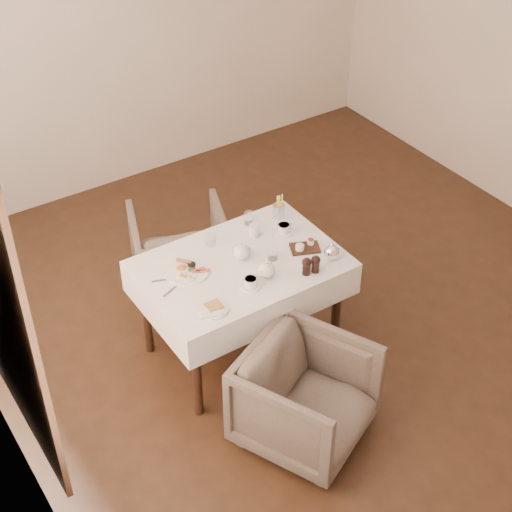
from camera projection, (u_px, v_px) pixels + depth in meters
The scene contains 20 objects.
table at pixel (241, 277), 5.06m from camera, with size 1.28×0.88×0.75m.
armchair_near at pixel (306, 398), 4.66m from camera, with size 0.70×0.72×0.66m, color #4F433A.
armchair_far at pixel (180, 251), 5.81m from camera, with size 0.68×0.70×0.64m, color #4F433A.
breakfast_plate at pixel (187, 271), 4.91m from camera, with size 0.28×0.28×0.03m.
side_plate at pixel (212, 309), 4.63m from camera, with size 0.20×0.19×0.02m.
teapot_centre at pixel (241, 251), 4.99m from camera, with size 0.16×0.12×0.12m, color white, non-canonical shape.
teapot_front at pixel (267, 269), 4.85m from camera, with size 0.15×0.12×0.12m, color white, non-canonical shape.
creamer at pixel (254, 230), 5.20m from camera, with size 0.07×0.07×0.08m, color white.
teacup_near at pixel (251, 283), 4.79m from camera, with size 0.13×0.13×0.06m.
teacup_far at pixel (284, 229), 5.23m from camera, with size 0.14×0.14×0.07m.
glass_left at pixel (210, 239), 5.12m from camera, with size 0.07×0.07×0.10m, color silver.
glass_mid at pixel (273, 253), 5.00m from camera, with size 0.06×0.06×0.09m, color silver.
glass_right at pixel (249, 218), 5.31m from camera, with size 0.07×0.07×0.09m, color silver.
condiment_board at pixel (305, 247), 5.10m from camera, with size 0.22×0.19×0.05m.
pepper_mill_left at pixel (307, 266), 4.87m from camera, with size 0.06×0.06×0.12m, color black, non-canonical shape.
pepper_mill_right at pixel (316, 264), 4.89m from camera, with size 0.06×0.06×0.12m, color black, non-canonical shape.
silver_pot at pixel (332, 251), 4.99m from camera, with size 0.12×0.10×0.13m, color white, non-canonical shape.
fries_cup at pixel (279, 208), 5.35m from camera, with size 0.08×0.08×0.17m.
cutlery_fork at pixel (167, 280), 4.86m from camera, with size 0.02×0.19×0.00m, color silver.
cutlery_knife at pixel (174, 288), 4.79m from camera, with size 0.02×0.19×0.00m, color silver.
Camera 1 is at (-2.73, -3.30, 3.85)m, focal length 55.00 mm.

